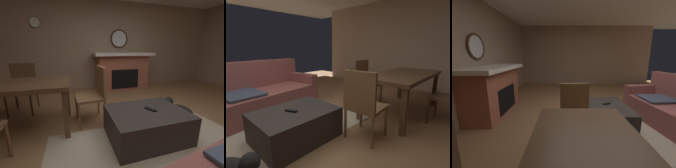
{
  "view_description": "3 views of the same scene",
  "coord_description": "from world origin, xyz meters",
  "views": [
    {
      "loc": [
        0.97,
        1.42,
        1.19
      ],
      "look_at": [
        0.26,
        -0.95,
        0.56
      ],
      "focal_mm": 21.68,
      "sensor_mm": 36.0,
      "label": 1
    },
    {
      "loc": [
        -1.01,
        -1.79,
        1.2
      ],
      "look_at": [
        0.46,
        -0.42,
        0.74
      ],
      "focal_mm": 25.82,
      "sensor_mm": 36.0,
      "label": 2
    },
    {
      "loc": [
        2.48,
        -0.86,
        1.34
      ],
      "look_at": [
        0.41,
        -0.87,
        0.89
      ],
      "focal_mm": 21.57,
      "sensor_mm": 36.0,
      "label": 3
    }
  ],
  "objects": [
    {
      "name": "wall_back_fireplace_side",
      "position": [
        0.0,
        -2.85,
        1.3
      ],
      "size": [
        8.2,
        0.12,
        2.6
      ],
      "primitive_type": "cube",
      "color": "#9E846B",
      "rests_on": "ground"
    },
    {
      "name": "ottoman_coffee_table",
      "position": [
        0.05,
        -0.04,
        0.2
      ],
      "size": [
        1.02,
        0.76,
        0.4
      ],
      "primitive_type": "cube",
      "color": "#2D2826",
      "rests_on": "ground"
    },
    {
      "name": "tv_remote",
      "position": [
        -0.01,
        -0.04,
        0.41
      ],
      "size": [
        0.11,
        0.17,
        0.02
      ],
      "primitive_type": "cube",
      "rotation": [
        0.0,
        0.0,
        0.45
      ],
      "color": "black",
      "rests_on": "ottoman_coffee_table"
    },
    {
      "name": "fireplace",
      "position": [
        -0.51,
        -2.48,
        0.56
      ],
      "size": [
        1.75,
        0.76,
        1.1
      ],
      "color": "#9E5642",
      "rests_on": "ground"
    },
    {
      "name": "small_dog",
      "position": [
        -0.75,
        -0.34,
        0.18
      ],
      "size": [
        0.4,
        0.49,
        0.31
      ],
      "color": "black",
      "rests_on": "ground"
    },
    {
      "name": "wall_clock",
      "position": [
        1.81,
        -2.76,
        1.87
      ],
      "size": [
        0.28,
        0.03,
        0.28
      ],
      "color": "silver"
    },
    {
      "name": "dining_chair_south",
      "position": [
        1.91,
        -1.51,
        0.52
      ],
      "size": [
        0.47,
        0.47,
        0.93
      ],
      "color": "#513823",
      "rests_on": "ground"
    },
    {
      "name": "dining_chair_west",
      "position": [
        0.63,
        -0.7,
        0.52
      ],
      "size": [
        0.47,
        0.47,
        0.93
      ],
      "color": "brown",
      "rests_on": "ground"
    },
    {
      "name": "floor",
      "position": [
        0.0,
        0.0,
        0.0
      ],
      "size": [
        9.36,
        9.36,
        0.0
      ],
      "primitive_type": "plane",
      "color": "olive"
    },
    {
      "name": "round_wall_mirror",
      "position": [
        -0.51,
        -2.76,
        1.51
      ],
      "size": [
        0.57,
        0.05,
        0.57
      ],
      "color": "#4C331E"
    },
    {
      "name": "dining_table",
      "position": [
        1.91,
        -0.69,
        0.66
      ],
      "size": [
        1.78,
        0.85,
        0.74
      ],
      "color": "#513823",
      "rests_on": "ground"
    }
  ]
}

